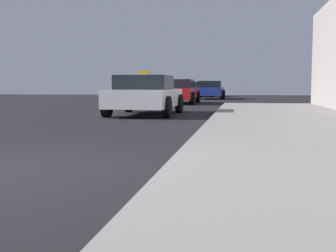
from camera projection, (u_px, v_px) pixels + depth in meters
car_white at (146, 95)px, 14.18m from camera, size 2.05×4.10×1.43m
car_red at (178, 91)px, 23.09m from camera, size 2.07×4.50×1.27m
car_blue at (210, 90)px, 31.03m from camera, size 2.00×4.06×1.27m
car_green at (202, 89)px, 37.62m from camera, size 1.99×4.43×1.43m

